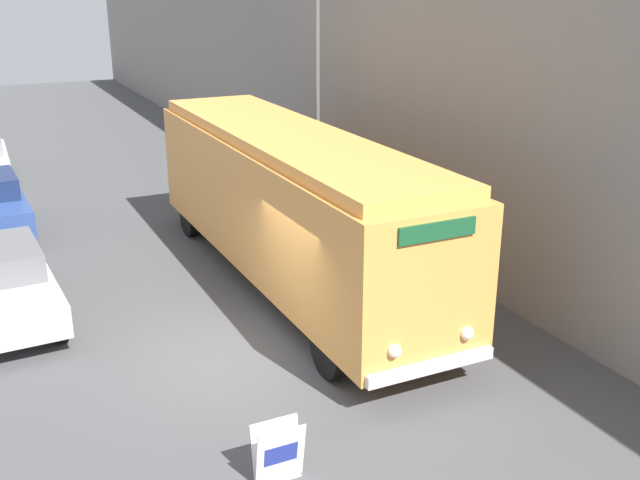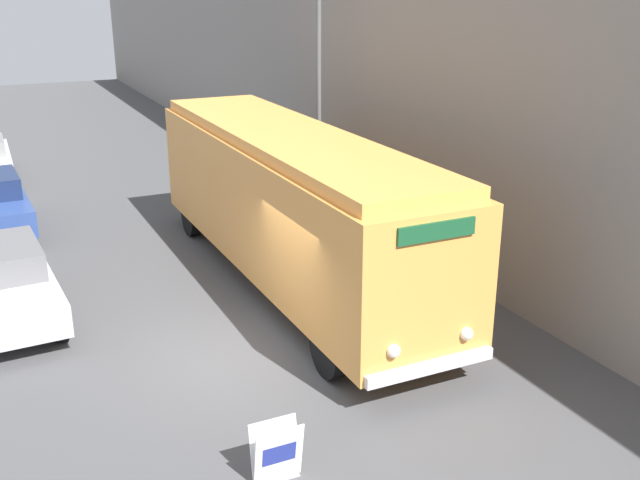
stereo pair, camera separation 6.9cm
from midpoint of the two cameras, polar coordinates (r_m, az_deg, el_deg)
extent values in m
plane|color=#4C4C4F|center=(13.77, -5.83, -8.77)|extent=(80.00, 80.00, 0.00)
cube|color=gray|center=(23.76, -1.15, 12.69)|extent=(0.30, 60.00, 7.37)
cylinder|color=black|center=(12.84, 0.85, -8.27)|extent=(0.28, 1.03, 1.03)
cylinder|color=black|center=(13.83, 8.93, -6.38)|extent=(0.28, 1.03, 1.03)
cylinder|color=black|center=(20.00, -9.68, 1.80)|extent=(0.28, 1.03, 1.03)
cylinder|color=black|center=(20.65, -3.94, 2.61)|extent=(0.28, 1.03, 1.03)
cube|color=#EF9E47|center=(16.23, -2.17, 2.80)|extent=(2.48, 11.04, 2.64)
cube|color=#FEA74B|center=(15.88, -2.24, 7.78)|extent=(2.28, 10.59, 0.24)
cube|color=silver|center=(12.16, 8.59, -9.55)|extent=(2.35, 0.12, 0.20)
sphere|color=white|center=(11.65, 5.80, -8.40)|extent=(0.22, 0.22, 0.22)
sphere|color=white|center=(12.34, 11.26, -7.01)|extent=(0.22, 0.22, 0.22)
cube|color=#19512D|center=(11.27, 9.05, 0.69)|extent=(1.36, 0.06, 0.28)
cube|color=gray|center=(10.76, -3.09, -17.66)|extent=(0.62, 0.19, 0.01)
cube|color=white|center=(10.45, -2.96, -16.04)|extent=(0.69, 0.17, 0.86)
cube|color=white|center=(10.56, -3.29, -15.61)|extent=(0.69, 0.17, 0.86)
cube|color=navy|center=(10.42, -2.93, -15.99)|extent=(0.48, 0.06, 0.30)
cylinder|color=#595E60|center=(20.13, 0.01, 10.66)|extent=(0.12, 0.12, 6.82)
cylinder|color=black|center=(14.90, -19.08, -6.05)|extent=(0.22, 0.69, 0.69)
cylinder|color=black|center=(17.77, -20.86, -2.11)|extent=(0.22, 0.69, 0.69)
cube|color=#B7B7BC|center=(16.14, -23.08, -3.38)|extent=(2.14, 4.61, 0.62)
cylinder|color=black|center=(20.53, -21.14, 0.65)|extent=(0.22, 0.66, 0.66)
cylinder|color=black|center=(23.18, -22.04, 2.60)|extent=(0.22, 0.66, 0.66)
cylinder|color=black|center=(26.21, -22.46, 4.36)|extent=(0.22, 0.64, 0.64)
cylinder|color=black|center=(29.18, -22.77, 5.74)|extent=(0.22, 0.64, 0.64)
cube|color=black|center=(14.06, 11.83, -8.41)|extent=(0.36, 0.36, 0.03)
cone|color=orange|center=(13.93, 11.91, -7.33)|extent=(0.30, 0.30, 0.57)
camera|label=1|loc=(0.03, -89.85, 0.05)|focal=42.00mm
camera|label=2|loc=(0.03, 90.15, -0.05)|focal=42.00mm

